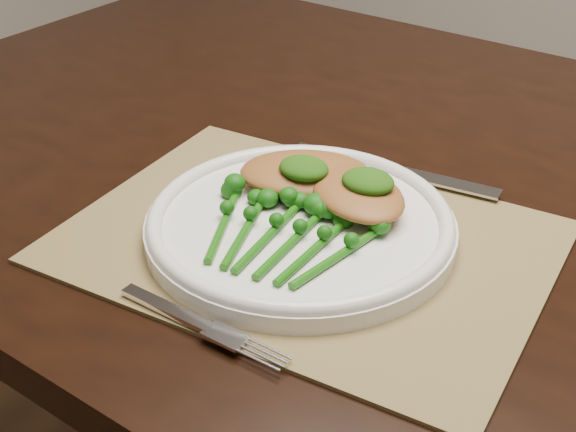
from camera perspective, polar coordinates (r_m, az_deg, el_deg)
The scene contains 9 objects.
placemat at distance 0.76m, azimuth 1.29°, elevation -1.84°, with size 0.45×0.33×0.00m, color olive.
dinner_plate at distance 0.76m, azimuth 0.88°, elevation -0.53°, with size 0.30×0.30×0.03m.
knife at distance 0.89m, azimuth 6.11°, elevation 3.58°, with size 0.24×0.04×0.01m.
fork at distance 0.65m, azimuth -5.43°, elevation -8.07°, with size 0.17×0.02×0.01m.
chicken_fillet_left at distance 0.81m, azimuth 1.26°, elevation 3.06°, with size 0.13×0.09×0.03m, color #9D632D.
chicken_fillet_right at distance 0.77m, azimuth 4.95°, elevation 1.66°, with size 0.12×0.08×0.02m, color #9D632D.
pesto_dollop_left at distance 0.79m, azimuth 1.13°, elevation 3.42°, with size 0.05×0.04×0.02m, color #153F09.
pesto_dollop_right at distance 0.76m, azimuth 5.71°, elevation 2.48°, with size 0.05×0.04×0.02m, color #153F09.
broccolini_bundle at distance 0.72m, azimuth -0.67°, elevation -1.72°, with size 0.15×0.17×0.04m.
Camera 1 is at (0.30, -0.77, 1.18)m, focal length 50.00 mm.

